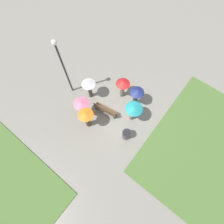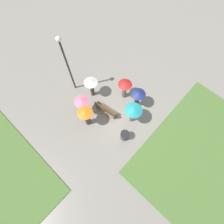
# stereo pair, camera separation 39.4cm
# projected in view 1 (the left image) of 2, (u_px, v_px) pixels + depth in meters

# --- Properties ---
(ground_plane) EXTENTS (90.00, 90.00, 0.00)m
(ground_plane) POSITION_uv_depth(u_px,v_px,m) (125.00, 114.00, 12.69)
(ground_plane) COLOR gray
(lawn_patch_near) EXTENTS (7.00, 9.28, 0.06)m
(lawn_patch_near) POSITION_uv_depth(u_px,v_px,m) (207.00, 148.00, 11.62)
(lawn_patch_near) COLOR #4C7033
(lawn_patch_near) RESTS_ON ground_plane
(park_bench) EXTENTS (1.77, 0.67, 0.90)m
(park_bench) POSITION_uv_depth(u_px,v_px,m) (105.00, 110.00, 12.30)
(park_bench) COLOR brown
(park_bench) RESTS_ON ground_plane
(lamp_post) EXTENTS (0.32, 0.32, 4.93)m
(lamp_post) POSITION_uv_depth(u_px,v_px,m) (62.00, 63.00, 10.67)
(lamp_post) COLOR #2D2D30
(lamp_post) RESTS_ON ground_plane
(trash_bin) EXTENTS (0.58, 0.58, 0.80)m
(trash_bin) POSITION_uv_depth(u_px,v_px,m) (126.00, 134.00, 11.63)
(trash_bin) COLOR #4C4C51
(trash_bin) RESTS_ON ground_plane
(crowd_person_pink) EXTENTS (1.02, 1.02, 1.87)m
(crowd_person_pink) POSITION_uv_depth(u_px,v_px,m) (82.00, 106.00, 11.57)
(crowd_person_pink) COLOR #47382D
(crowd_person_pink) RESTS_ON ground_plane
(crowd_person_orange) EXTENTS (0.99, 0.99, 1.91)m
(crowd_person_orange) POSITION_uv_depth(u_px,v_px,m) (87.00, 117.00, 11.20)
(crowd_person_orange) COLOR #47382D
(crowd_person_orange) RESTS_ON ground_plane
(crowd_person_white) EXTENTS (0.96, 0.96, 1.85)m
(crowd_person_white) POSITION_uv_depth(u_px,v_px,m) (89.00, 86.00, 12.04)
(crowd_person_white) COLOR #47382D
(crowd_person_white) RESTS_ON ground_plane
(crowd_person_teal) EXTENTS (1.14, 1.14, 1.80)m
(crowd_person_teal) POSITION_uv_depth(u_px,v_px,m) (133.00, 110.00, 11.27)
(crowd_person_teal) COLOR slate
(crowd_person_teal) RESTS_ON ground_plane
(crowd_person_red) EXTENTS (0.98, 0.98, 1.83)m
(crowd_person_red) POSITION_uv_depth(u_px,v_px,m) (123.00, 85.00, 12.11)
(crowd_person_red) COLOR slate
(crowd_person_red) RESTS_ON ground_plane
(crowd_person_navy) EXTENTS (0.97, 0.97, 1.79)m
(crowd_person_navy) POSITION_uv_depth(u_px,v_px,m) (136.00, 95.00, 11.90)
(crowd_person_navy) COLOR #1E3328
(crowd_person_navy) RESTS_ON ground_plane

